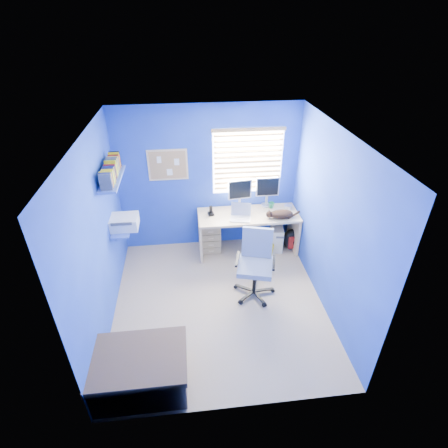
{
  "coord_description": "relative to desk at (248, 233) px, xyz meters",
  "views": [
    {
      "loc": [
        -0.36,
        -3.75,
        3.69
      ],
      "look_at": [
        0.15,
        0.65,
        0.95
      ],
      "focal_mm": 28.0,
      "sensor_mm": 36.0,
      "label": 1
    }
  ],
  "objects": [
    {
      "name": "backpack",
      "position": [
        0.8,
        -0.04,
        -0.18
      ],
      "size": [
        0.39,
        0.34,
        0.39
      ],
      "primitive_type": "ellipsoid",
      "rotation": [
        0.0,
        0.0,
        0.3
      ],
      "color": "black",
      "rests_on": "floor"
    },
    {
      "name": "wall_shelves",
      "position": [
        -1.99,
        -0.51,
        1.06
      ],
      "size": [
        0.42,
        0.9,
        1.05
      ],
      "color": "#415EBE",
      "rests_on": "ground"
    },
    {
      "name": "window_blinds",
      "position": [
        0.02,
        0.31,
        1.18
      ],
      "size": [
        1.15,
        0.05,
        1.1
      ],
      "color": "white",
      "rests_on": "ground"
    },
    {
      "name": "desk",
      "position": [
        0.0,
        0.0,
        0.0
      ],
      "size": [
        1.69,
        0.65,
        0.74
      ],
      "primitive_type": "cube",
      "color": "tan",
      "rests_on": "floor"
    },
    {
      "name": "wall_left",
      "position": [
        -2.13,
        -1.26,
        0.88
      ],
      "size": [
        0.01,
        3.2,
        2.5
      ],
      "primitive_type": "cube",
      "color": "#1C3AB4",
      "rests_on": "ground"
    },
    {
      "name": "monitor_left",
      "position": [
        -0.12,
        0.21,
        0.64
      ],
      "size": [
        0.41,
        0.17,
        0.54
      ],
      "primitive_type": "cube",
      "rotation": [
        0.0,
        0.0,
        0.12
      ],
      "color": "silver",
      "rests_on": "desk"
    },
    {
      "name": "cd_spindle",
      "position": [
        0.71,
        0.11,
        0.41
      ],
      "size": [
        0.13,
        0.13,
        0.07
      ],
      "primitive_type": "cylinder",
      "color": "silver",
      "rests_on": "desk"
    },
    {
      "name": "phone",
      "position": [
        -0.63,
        0.05,
        0.45
      ],
      "size": [
        0.11,
        0.12,
        0.17
      ],
      "primitive_type": "cube",
      "rotation": [
        0.0,
        0.0,
        0.17
      ],
      "color": "black",
      "rests_on": "desk"
    },
    {
      "name": "monitor_right",
      "position": [
        0.36,
        0.26,
        0.64
      ],
      "size": [
        0.4,
        0.12,
        0.54
      ],
      "primitive_type": "cube",
      "rotation": [
        0.0,
        0.0,
        -0.0
      ],
      "color": "silver",
      "rests_on": "desk"
    },
    {
      "name": "laptop",
      "position": [
        -0.16,
        -0.14,
        0.48
      ],
      "size": [
        0.38,
        0.33,
        0.22
      ],
      "primitive_type": "cube",
      "rotation": [
        0.0,
        0.0,
        -0.23
      ],
      "color": "silver",
      "rests_on": "desk"
    },
    {
      "name": "tower_pc",
      "position": [
        0.53,
        0.03,
        -0.14
      ],
      "size": [
        0.25,
        0.46,
        0.45
      ],
      "primitive_type": "cube",
      "rotation": [
        0.0,
        0.0,
        -0.14
      ],
      "color": "beige",
      "rests_on": "floor"
    },
    {
      "name": "wall_right",
      "position": [
        0.87,
        -1.26,
        0.88
      ],
      "size": [
        0.01,
        3.2,
        2.5
      ],
      "primitive_type": "cube",
      "color": "#1C3AB4",
      "rests_on": "ground"
    },
    {
      "name": "wall_front",
      "position": [
        -0.63,
        -2.86,
        0.88
      ],
      "size": [
        3.0,
        0.01,
        2.5
      ],
      "primitive_type": "cube",
      "color": "#1C3AB4",
      "rests_on": "ground"
    },
    {
      "name": "yellow_book",
      "position": [
        0.39,
        -0.17,
        -0.25
      ],
      "size": [
        0.03,
        0.17,
        0.24
      ],
      "primitive_type": "cube",
      "color": "yellow",
      "rests_on": "floor"
    },
    {
      "name": "drawer_boxes",
      "position": [
        -0.65,
        0.08,
        -0.1
      ],
      "size": [
        0.35,
        0.28,
        0.54
      ],
      "primitive_type": "cube",
      "color": "tan",
      "rests_on": "floor"
    },
    {
      "name": "mug",
      "position": [
        0.43,
        0.17,
        0.42
      ],
      "size": [
        0.1,
        0.09,
        0.1
      ],
      "primitive_type": "imported",
      "color": "#1D784A",
      "rests_on": "desk"
    },
    {
      "name": "wall_back",
      "position": [
        -0.63,
        0.34,
        0.88
      ],
      "size": [
        3.0,
        0.01,
        2.5
      ],
      "primitive_type": "cube",
      "color": "#1C3AB4",
      "rests_on": "ground"
    },
    {
      "name": "corkboard",
      "position": [
        -1.28,
        0.33,
        1.18
      ],
      "size": [
        0.64,
        0.02,
        0.52
      ],
      "color": "tan",
      "rests_on": "ground"
    },
    {
      "name": "office_chair",
      "position": [
        -0.08,
        -1.08,
        0.01
      ],
      "size": [
        0.73,
        0.73,
        1.02
      ],
      "color": "black",
      "rests_on": "floor"
    },
    {
      "name": "bed_corner",
      "position": [
        -1.64,
        -2.46,
        -0.13
      ],
      "size": [
        1.0,
        0.71,
        0.48
      ],
      "primitive_type": "cube",
      "color": "brown",
      "rests_on": "floor"
    },
    {
      "name": "cat",
      "position": [
        0.52,
        -0.18,
        0.44
      ],
      "size": [
        0.39,
        0.21,
        0.14
      ],
      "primitive_type": "ellipsoid",
      "rotation": [
        0.0,
        0.0,
        0.01
      ],
      "color": "black",
      "rests_on": "desk"
    },
    {
      "name": "floor",
      "position": [
        -0.63,
        -1.26,
        -0.37
      ],
      "size": [
        3.0,
        3.2,
        0.0
      ],
      "primitive_type": "cube",
      "color": "tan",
      "rests_on": "ground"
    },
    {
      "name": "ceiling",
      "position": [
        -0.63,
        -1.26,
        2.13
      ],
      "size": [
        3.0,
        3.2,
        0.0
      ],
      "primitive_type": "cube",
      "color": "white",
      "rests_on": "wall_back"
    }
  ]
}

